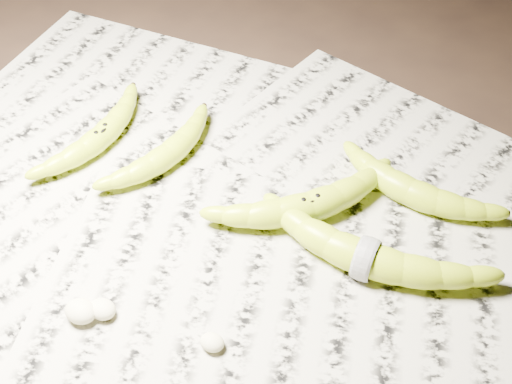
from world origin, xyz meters
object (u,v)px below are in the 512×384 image
at_px(banana_center, 309,205).
at_px(banana_taped, 366,257).
at_px(banana_upper_a, 411,190).
at_px(banana_left_b, 167,152).
at_px(banana_left_a, 100,134).

height_order(banana_center, banana_taped, banana_taped).
bearing_deg(banana_upper_a, banana_left_b, -158.16).
relative_size(banana_taped, banana_upper_a, 1.32).
bearing_deg(banana_taped, banana_left_b, 168.70).
xyz_separation_m(banana_left_a, banana_taped, (0.38, -0.04, 0.00)).
relative_size(banana_center, banana_upper_a, 1.14).
distance_m(banana_center, banana_taped, 0.10).
height_order(banana_left_a, banana_left_b, same).
bearing_deg(banana_center, banana_upper_a, -8.74).
distance_m(banana_left_a, banana_center, 0.29).
bearing_deg(banana_left_b, banana_center, -78.56).
bearing_deg(banana_center, banana_left_b, 131.33).
xyz_separation_m(banana_left_b, banana_taped, (0.28, -0.05, 0.00)).
distance_m(banana_left_b, banana_upper_a, 0.30).
height_order(banana_left_b, banana_center, banana_center).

